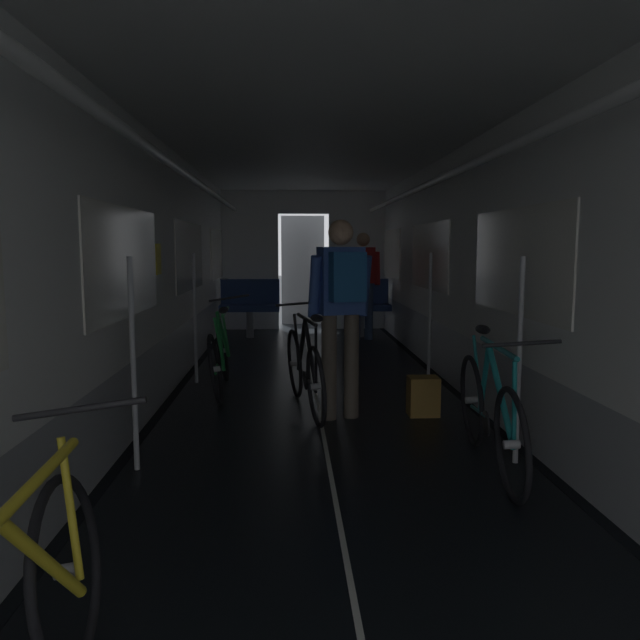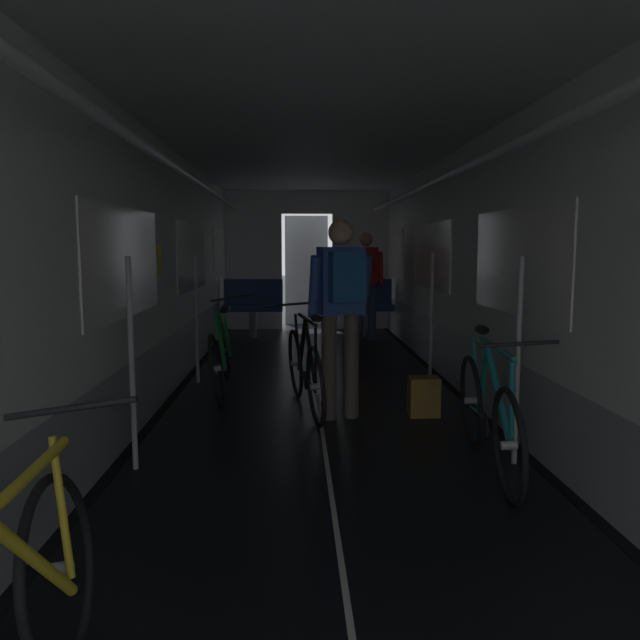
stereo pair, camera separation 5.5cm
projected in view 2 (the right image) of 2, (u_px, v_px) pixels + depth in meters
name	position (u px, v px, depth m)	size (l,w,h in m)	color
train_car_shell	(319.00, 220.00, 5.36)	(3.14, 12.34, 2.57)	black
bench_seat_far_left	(253.00, 302.00, 9.90)	(0.98, 0.51, 0.95)	gray
bench_seat_far_right	(363.00, 302.00, 9.97)	(0.98, 0.51, 0.95)	gray
bicycle_green	(221.00, 354.00, 6.15)	(0.44, 1.69, 0.96)	black
bicycle_teal	(488.00, 412.00, 3.97)	(0.44, 1.69, 0.95)	black
person_cyclist_aisle	(341.00, 300.00, 5.08)	(0.56, 0.45, 1.69)	brown
bicycle_black_in_aisle	(305.00, 369.00, 5.41)	(0.44, 1.68, 0.94)	black
person_standing_near_bench	(366.00, 278.00, 9.55)	(0.53, 0.23, 1.69)	#384C75
backpack_on_floor	(423.00, 396.00, 5.28)	(0.26, 0.20, 0.34)	olive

